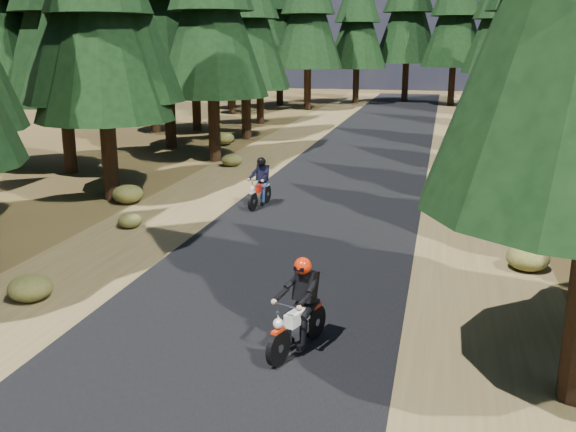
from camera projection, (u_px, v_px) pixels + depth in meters
name	position (u px, v px, depth m)	size (l,w,h in m)	color
ground	(272.00, 280.00, 14.34)	(120.00, 120.00, 0.00)	#433118
road	(316.00, 221.00, 19.03)	(6.00, 100.00, 0.01)	black
shoulder_l	(172.00, 212.00, 20.07)	(3.20, 100.00, 0.01)	brown
shoulder_r	(476.00, 232.00, 17.99)	(3.20, 100.00, 0.01)	brown
log_near	(547.00, 192.00, 22.05)	(0.32, 0.32, 6.18)	#4C4233
understory_shrubs	(354.00, 191.00, 21.64)	(16.41, 30.51, 0.67)	#474C1E
rider_lead	(298.00, 322.00, 10.91)	(1.12, 1.93, 1.65)	silver
rider_follow	(260.00, 191.00, 20.60)	(0.74, 1.83, 1.59)	#9D160A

